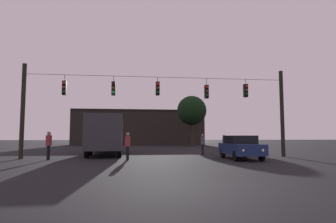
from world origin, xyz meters
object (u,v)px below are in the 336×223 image
(car_near_right, at_px, (240,147))
(tree_left_silhouette, at_px, (192,111))
(pedestrian_near_bus, at_px, (224,143))
(pedestrian_trailing, at_px, (49,144))
(pedestrian_crossing_center, at_px, (242,144))
(city_bus, at_px, (107,132))
(pedestrian_crossing_right, at_px, (128,144))
(pedestrian_crossing_left, at_px, (203,143))

(car_near_right, distance_m, tree_left_silhouette, 24.29)
(pedestrian_near_bus, bearing_deg, pedestrian_trailing, -163.96)
(car_near_right, xyz_separation_m, pedestrian_near_bus, (0.35, 4.39, 0.11))
(car_near_right, relative_size, pedestrian_crossing_center, 2.89)
(city_bus, height_order, pedestrian_crossing_right, city_bus)
(pedestrian_crossing_left, xyz_separation_m, tree_left_silhouette, (3.15, 19.24, 4.33))
(city_bus, xyz_separation_m, tree_left_silhouette, (10.84, 17.11, 3.40))
(city_bus, bearing_deg, car_near_right, -36.39)
(city_bus, relative_size, pedestrian_trailing, 6.22)
(pedestrian_crossing_left, relative_size, pedestrian_crossing_right, 0.97)
(city_bus, bearing_deg, tree_left_silhouette, 57.64)
(pedestrian_crossing_center, xyz_separation_m, pedestrian_trailing, (-13.57, -2.53, 0.17))
(pedestrian_crossing_center, bearing_deg, car_near_right, -113.12)
(pedestrian_crossing_right, bearing_deg, tree_left_silhouette, 69.15)
(pedestrian_crossing_left, bearing_deg, pedestrian_crossing_center, -23.79)
(pedestrian_crossing_center, distance_m, pedestrian_near_bus, 1.51)
(city_bus, distance_m, pedestrian_crossing_right, 6.85)
(pedestrian_crossing_center, xyz_separation_m, pedestrian_near_bus, (-1.07, 1.06, 0.06))
(city_bus, distance_m, pedestrian_crossing_center, 11.07)
(pedestrian_crossing_right, bearing_deg, pedestrian_trailing, 172.56)
(pedestrian_near_bus, bearing_deg, car_near_right, -94.51)
(city_bus, distance_m, pedestrian_near_bus, 9.75)
(car_near_right, relative_size, pedestrian_near_bus, 2.73)
(city_bus, relative_size, tree_left_silhouette, 1.48)
(pedestrian_crossing_right, bearing_deg, pedestrian_crossing_center, 20.09)
(car_near_right, bearing_deg, pedestrian_trailing, 176.24)
(pedestrian_crossing_left, distance_m, pedestrian_trailing, 11.40)
(pedestrian_trailing, bearing_deg, car_near_right, -3.76)
(city_bus, relative_size, car_near_right, 2.52)
(city_bus, height_order, pedestrian_trailing, city_bus)
(car_near_right, xyz_separation_m, pedestrian_crossing_left, (-1.38, 4.56, 0.14))
(pedestrian_crossing_left, relative_size, pedestrian_near_bus, 1.03)
(pedestrian_trailing, bearing_deg, tree_left_silhouette, 58.84)
(city_bus, xyz_separation_m, pedestrian_crossing_center, (10.50, -3.36, -1.02))
(pedestrian_crossing_center, height_order, pedestrian_trailing, pedestrian_trailing)
(car_near_right, bearing_deg, pedestrian_crossing_center, 66.88)
(tree_left_silhouette, bearing_deg, pedestrian_trailing, -121.16)
(pedestrian_trailing, bearing_deg, pedestrian_near_bus, 16.04)
(city_bus, bearing_deg, pedestrian_near_bus, -13.71)
(pedestrian_crossing_left, distance_m, pedestrian_crossing_center, 3.06)
(city_bus, xyz_separation_m, pedestrian_crossing_left, (7.70, -2.13, -0.93))
(pedestrian_crossing_left, height_order, pedestrian_near_bus, pedestrian_crossing_left)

